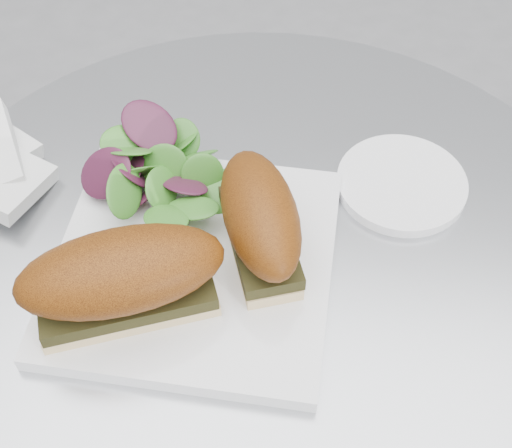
{
  "coord_description": "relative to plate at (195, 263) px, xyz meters",
  "views": [
    {
      "loc": [
        0.03,
        -0.37,
        1.26
      ],
      "look_at": [
        -0.01,
        0.02,
        0.77
      ],
      "focal_mm": 50.0,
      "sensor_mm": 36.0,
      "label": 1
    }
  ],
  "objects": [
    {
      "name": "table",
      "position": [
        0.06,
        0.01,
        -0.25
      ],
      "size": [
        0.7,
        0.7,
        0.73
      ],
      "color": "#A2A4A9",
      "rests_on": "ground"
    },
    {
      "name": "sandwich_right",
      "position": [
        0.06,
        0.01,
        0.05
      ],
      "size": [
        0.1,
        0.15,
        0.08
      ],
      "rotation": [
        0.0,
        0.0,
        -1.24
      ],
      "color": "#D8B287",
      "rests_on": "plate"
    },
    {
      "name": "sandwich_left",
      "position": [
        -0.05,
        -0.06,
        0.05
      ],
      "size": [
        0.18,
        0.13,
        0.08
      ],
      "rotation": [
        0.0,
        0.0,
        0.36
      ],
      "color": "#D8B287",
      "rests_on": "plate"
    },
    {
      "name": "plate",
      "position": [
        0.0,
        0.0,
        0.0
      ],
      "size": [
        0.26,
        0.26,
        0.02
      ],
      "primitive_type": "cube",
      "rotation": [
        0.0,
        0.0,
        -0.05
      ],
      "color": "white",
      "rests_on": "table"
    },
    {
      "name": "saucer",
      "position": [
        0.19,
        0.12,
        -0.0
      ],
      "size": [
        0.13,
        0.13,
        0.01
      ],
      "primitive_type": "cylinder",
      "color": "white",
      "rests_on": "table"
    },
    {
      "name": "salad",
      "position": [
        -0.04,
        0.07,
        0.03
      ],
      "size": [
        0.12,
        0.12,
        0.05
      ],
      "primitive_type": null,
      "color": "#509330",
      "rests_on": "plate"
    }
  ]
}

